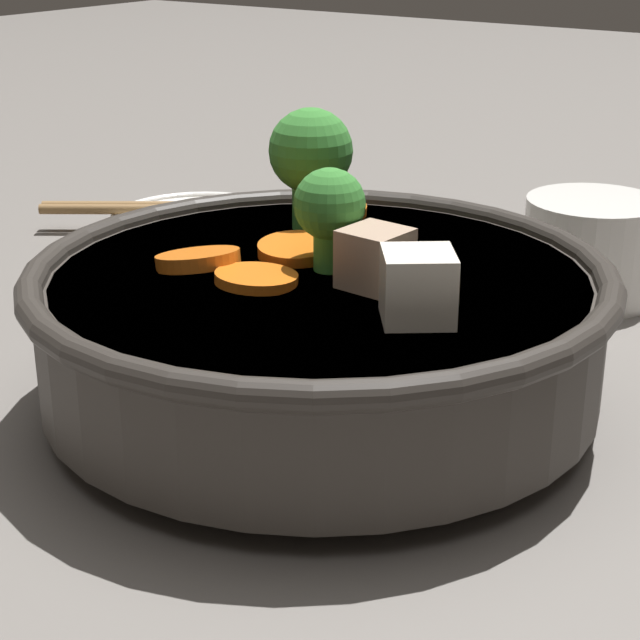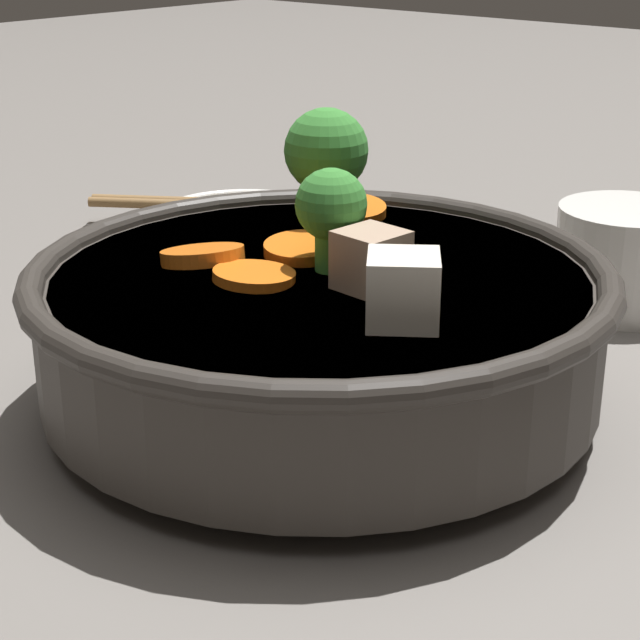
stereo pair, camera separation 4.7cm
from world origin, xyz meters
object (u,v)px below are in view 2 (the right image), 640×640
Objects in this scene: stirfry_bowl at (320,315)px; tea_cup at (625,257)px; side_saucer at (242,218)px; chopsticks_pair at (241,205)px.

stirfry_bowl is 3.35× the size of tea_cup.
chopsticks_pair is (0.00, -0.00, 0.01)m from side_saucer.
tea_cup is at bearing 6.10° from side_saucer.
stirfry_bowl is 2.14× the size of side_saucer.
chopsticks_pair is at bearing 141.93° from stirfry_bowl.
side_saucer is 1.56× the size of tea_cup.
side_saucer is (-0.23, 0.18, -0.04)m from stirfry_bowl.
chopsticks_pair is (-0.27, -0.03, -0.01)m from tea_cup.
tea_cup is (0.05, 0.21, -0.01)m from stirfry_bowl.
tea_cup reaches higher than chopsticks_pair.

